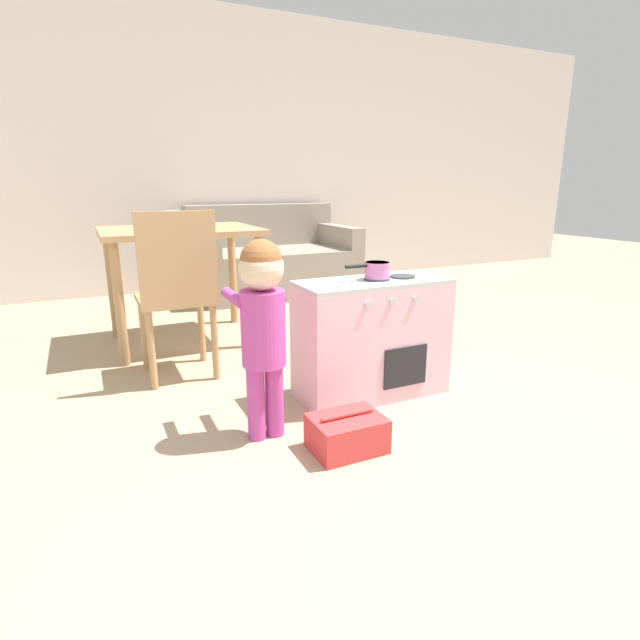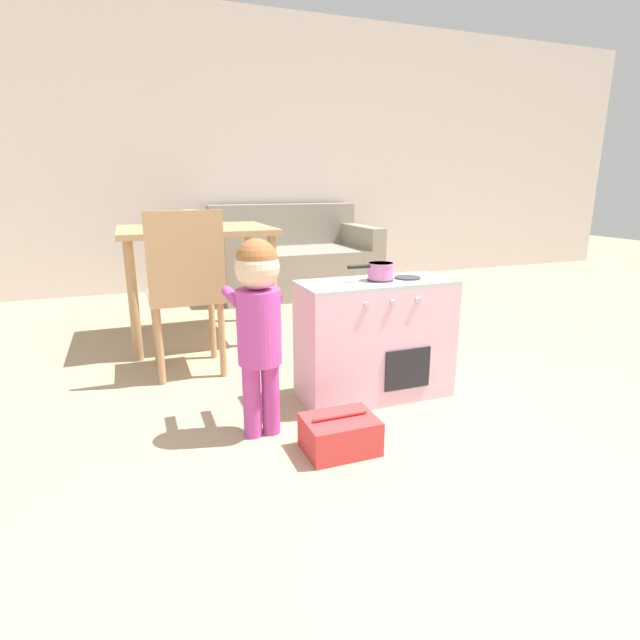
% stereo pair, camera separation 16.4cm
% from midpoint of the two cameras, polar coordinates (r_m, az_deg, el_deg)
% --- Properties ---
extents(ground_plane, '(16.00, 16.00, 0.00)m').
position_cam_midpoint_polar(ground_plane, '(1.75, 16.55, -20.99)').
color(ground_plane, tan).
extents(wall_back, '(10.00, 0.06, 2.60)m').
position_cam_midpoint_polar(wall_back, '(5.13, -11.24, 18.21)').
color(wall_back, beige).
rests_on(wall_back, ground_plane).
extents(play_kitchen, '(0.73, 0.33, 0.59)m').
position_cam_midpoint_polar(play_kitchen, '(2.44, 8.24, -2.24)').
color(play_kitchen, '#EAB2C6').
rests_on(play_kitchen, ground_plane).
extents(toy_pot, '(0.23, 0.12, 0.08)m').
position_cam_midpoint_polar(toy_pot, '(2.36, 8.86, 5.68)').
color(toy_pot, pink).
rests_on(toy_pot, play_kitchen).
extents(child_figure, '(0.20, 0.33, 0.82)m').
position_cam_midpoint_polar(child_figure, '(1.97, -4.72, 0.90)').
color(child_figure, '#BC429E').
rests_on(child_figure, ground_plane).
extents(toy_basket, '(0.28, 0.21, 0.16)m').
position_cam_midpoint_polar(toy_basket, '(2.01, 4.69, -12.91)').
color(toy_basket, '#D13838').
rests_on(toy_basket, ground_plane).
extents(dining_table, '(0.95, 0.76, 0.75)m').
position_cam_midpoint_polar(dining_table, '(3.36, -12.59, 8.37)').
color(dining_table, tan).
rests_on(dining_table, ground_plane).
extents(dining_chair_near, '(0.38, 0.38, 0.89)m').
position_cam_midpoint_polar(dining_chair_near, '(2.71, -13.41, 3.37)').
color(dining_chair_near, tan).
rests_on(dining_chair_near, ground_plane).
extents(couch, '(1.48, 0.92, 0.82)m').
position_cam_midpoint_polar(couch, '(4.86, -2.19, 6.80)').
color(couch, gray).
rests_on(couch, ground_plane).
extents(cup_on_table, '(0.10, 0.10, 0.10)m').
position_cam_midpoint_polar(cup_on_table, '(3.47, -13.28, 11.29)').
color(cup_on_table, white).
rests_on(cup_on_table, dining_table).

